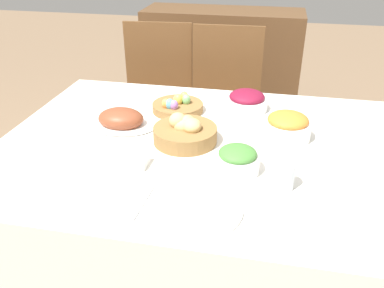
# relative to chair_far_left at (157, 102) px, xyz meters

# --- Properties ---
(ground_plane) EXTENTS (12.00, 12.00, 0.00)m
(ground_plane) POSITION_rel_chair_far_left_xyz_m (0.46, -0.92, -0.51)
(ground_plane) COLOR #7F664C
(dining_table) EXTENTS (1.58, 1.16, 0.75)m
(dining_table) POSITION_rel_chair_far_left_xyz_m (0.46, -0.92, -0.14)
(dining_table) COLOR silver
(dining_table) RESTS_ON ground
(chair_far_left) EXTENTS (0.45, 0.45, 0.98)m
(chair_far_left) POSITION_rel_chair_far_left_xyz_m (0.00, 0.00, 0.00)
(chair_far_left) COLOR brown
(chair_far_left) RESTS_ON ground
(chair_far_center) EXTENTS (0.44, 0.44, 0.98)m
(chair_far_center) POSITION_rel_chair_far_left_xyz_m (0.43, 0.00, 0.00)
(chair_far_center) COLOR brown
(chair_far_center) RESTS_ON ground
(sideboard) EXTENTS (1.23, 0.44, 0.91)m
(sideboard) POSITION_rel_chair_far_left_xyz_m (0.28, 0.92, -0.05)
(sideboard) COLOR brown
(sideboard) RESTS_ON ground
(bread_basket) EXTENTS (0.24, 0.24, 0.11)m
(bread_basket) POSITION_rel_chair_far_left_xyz_m (0.39, -0.92, 0.28)
(bread_basket) COLOR olive
(bread_basket) RESTS_ON dining_table
(egg_basket) EXTENTS (0.23, 0.23, 0.08)m
(egg_basket) POSITION_rel_chair_far_left_xyz_m (0.29, -0.64, 0.26)
(egg_basket) COLOR olive
(egg_basket) RESTS_ON dining_table
(ham_platter) EXTENTS (0.29, 0.21, 0.09)m
(ham_platter) POSITION_rel_chair_far_left_xyz_m (0.10, -0.84, 0.27)
(ham_platter) COLOR white
(ham_platter) RESTS_ON dining_table
(beet_salad_bowl) EXTENTS (0.19, 0.19, 0.09)m
(beet_salad_bowl) POSITION_rel_chair_far_left_xyz_m (0.59, -0.56, 0.28)
(beet_salad_bowl) COLOR white
(beet_salad_bowl) RESTS_ON dining_table
(green_salad_bowl) EXTENTS (0.15, 0.15, 0.09)m
(green_salad_bowl) POSITION_rel_chair_far_left_xyz_m (0.61, -1.09, 0.28)
(green_salad_bowl) COLOR white
(green_salad_bowl) RESTS_ON dining_table
(carrot_bowl) EXTENTS (0.19, 0.19, 0.11)m
(carrot_bowl) POSITION_rel_chair_far_left_xyz_m (0.77, -0.81, 0.29)
(carrot_bowl) COLOR white
(carrot_bowl) RESTS_ON dining_table
(dinner_plate) EXTENTS (0.28, 0.28, 0.01)m
(dinner_plate) POSITION_rel_chair_far_left_xyz_m (0.51, -1.33, 0.24)
(dinner_plate) COLOR white
(dinner_plate) RESTS_ON dining_table
(fork) EXTENTS (0.02, 0.18, 0.00)m
(fork) POSITION_rel_chair_far_left_xyz_m (0.35, -1.33, 0.24)
(fork) COLOR #B7B7BC
(fork) RESTS_ON dining_table
(knife) EXTENTS (0.02, 0.18, 0.00)m
(knife) POSITION_rel_chair_far_left_xyz_m (0.68, -1.33, 0.24)
(knife) COLOR #B7B7BC
(knife) RESTS_ON dining_table
(spoon) EXTENTS (0.02, 0.18, 0.00)m
(spoon) POSITION_rel_chair_far_left_xyz_m (0.71, -1.33, 0.24)
(spoon) COLOR #B7B7BC
(spoon) RESTS_ON dining_table
(drinking_cup) EXTENTS (0.07, 0.07, 0.09)m
(drinking_cup) POSITION_rel_chair_far_left_xyz_m (0.76, -1.16, 0.28)
(drinking_cup) COLOR silver
(drinking_cup) RESTS_ON dining_table
(butter_dish) EXTENTS (0.12, 0.08, 0.03)m
(butter_dish) POSITION_rel_chair_far_left_xyz_m (0.24, -1.12, 0.25)
(butter_dish) COLOR white
(butter_dish) RESTS_ON dining_table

